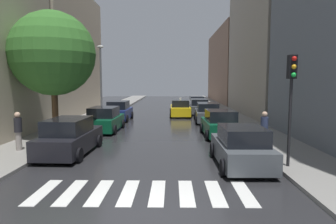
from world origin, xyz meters
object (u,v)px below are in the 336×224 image
Objects in this scene: parked_car_left_third at (119,111)px; parked_car_right_fifth at (196,103)px; parked_car_left_nearest at (70,137)px; lamp_post_left at (101,76)px; parked_car_right_fourth at (199,107)px; traffic_light_right_corner at (291,86)px; parked_car_right_nearest at (241,148)px; pedestrian_foreground at (264,129)px; parked_car_left_second at (105,120)px; taxi_midroad at (180,108)px; pedestrian_by_kerb at (18,130)px; parked_car_right_third at (207,113)px; parked_car_right_second at (220,124)px; street_tree_left at (53,54)px.

parked_car_left_third is 13.86m from parked_car_right_fifth.
lamp_post_left is (-1.60, 13.11, 3.11)m from parked_car_left_nearest.
traffic_light_right_corner reaches higher than parked_car_right_fourth.
parked_car_right_fourth is 0.71× the size of lamp_post_left.
pedestrian_foreground is (1.70, 2.57, 0.35)m from parked_car_right_nearest.
parked_car_left_second is at bearing 136.20° from traffic_light_right_corner.
traffic_light_right_corner reaches higher than parked_car_left_second.
parked_car_right_fifth is (7.73, 11.51, -0.07)m from parked_car_left_third.
taxi_midroad is 18.30m from traffic_light_right_corner.
pedestrian_by_kerb reaches higher than parked_car_left_third.
taxi_midroad is at bearing 30.58° from parked_car_right_third.
taxi_midroad is (5.47, 3.26, -0.04)m from parked_car_left_third.
parked_car_left_third is 6.37m from taxi_midroad.
parked_car_left_third is 14.66m from pedestrian_foreground.
traffic_light_right_corner is at bearing -102.35° from parked_car_left_nearest.
parked_car_right_second is 18.99m from parked_car_right_fifth.
street_tree_left is (-9.93, -20.12, 4.30)m from parked_car_right_fifth.
parked_car_left_third is 0.89× the size of parked_car_right_fifth.
lamp_post_left is (-11.00, 15.51, 0.63)m from traffic_light_right_corner.
taxi_midroad is 8.20m from lamp_post_left.
parked_car_right_nearest is 0.57× the size of street_tree_left.
parked_car_right_nearest is (7.48, -8.34, -0.02)m from parked_car_left_second.
parked_car_left_second is 2.33× the size of pedestrian_foreground.
pedestrian_foreground is (9.38, 0.66, 0.32)m from parked_car_left_nearest.
parked_car_right_nearest is 25.47m from parked_car_right_fifth.
traffic_light_right_corner is 19.02m from lamp_post_left.
parked_car_right_second is at bearing 51.56° from pedestrian_foreground.
street_tree_left is 1.13× the size of lamp_post_left.
lamp_post_left reaches higher than taxi_midroad.
street_tree_left is at bearing 106.31° from pedestrian_foreground.
lamp_post_left is (0.43, 9.66, -1.11)m from street_tree_left.
parked_car_left_nearest is at bearing -59.54° from street_tree_left.
parked_car_right_nearest is 2.27× the size of pedestrian_foreground.
parked_car_right_fifth is 1.06× the size of traffic_light_right_corner.
parked_car_right_third is at bearing -178.11° from parked_car_right_fourth.
street_tree_left is at bearing 167.11° from parked_car_left_third.
parked_car_right_second is 0.95× the size of traffic_light_right_corner.
parked_car_right_second reaches higher than parked_car_right_fifth.
street_tree_left is (-9.86, -1.13, 4.25)m from parked_car_right_second.
street_tree_left reaches higher than parked_car_left_third.
pedestrian_foreground is 0.43× the size of traffic_light_right_corner.
taxi_midroad is (-2.19, 4.04, -0.00)m from parked_car_right_third.
taxi_midroad is at bearing 44.35° from pedestrian_foreground.
pedestrian_foreground is 12.37m from street_tree_left.
parked_car_left_third is 0.88× the size of parked_car_right_fourth.
lamp_post_left reaches higher than parked_car_left_second.
traffic_light_right_corner is (9.21, -8.83, 2.50)m from parked_car_left_second.
traffic_light_right_corner reaches higher than taxi_midroad.
street_tree_left is at bearing 94.82° from parked_car_right_second.
pedestrian_by_kerb is (-10.43, -23.44, 0.40)m from parked_car_right_fifth.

